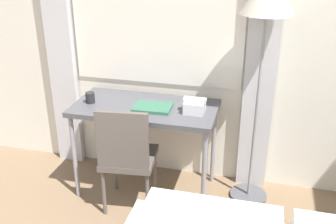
{
  "coord_description": "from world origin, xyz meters",
  "views": [
    {
      "loc": [
        0.42,
        0.21,
        1.98
      ],
      "look_at": [
        -0.16,
        2.52,
        0.92
      ],
      "focal_mm": 42.0,
      "sensor_mm": 36.0,
      "label": 1
    }
  ],
  "objects_px": {
    "book": "(153,107)",
    "telephone": "(195,106)",
    "desk": "(145,114)",
    "desk_chair": "(127,154)",
    "mug": "(90,98)",
    "standing_lamp": "(267,10)"
  },
  "relations": [
    {
      "from": "desk",
      "to": "telephone",
      "type": "height_order",
      "value": "telephone"
    },
    {
      "from": "book",
      "to": "desk_chair",
      "type": "bearing_deg",
      "value": -118.39
    },
    {
      "from": "desk",
      "to": "desk_chair",
      "type": "height_order",
      "value": "desk_chair"
    },
    {
      "from": "standing_lamp",
      "to": "telephone",
      "type": "bearing_deg",
      "value": -167.1
    },
    {
      "from": "mug",
      "to": "desk_chair",
      "type": "bearing_deg",
      "value": -32.7
    },
    {
      "from": "desk_chair",
      "to": "telephone",
      "type": "xyz_separation_m",
      "value": [
        0.46,
        0.27,
        0.33
      ]
    },
    {
      "from": "telephone",
      "to": "mug",
      "type": "distance_m",
      "value": 0.84
    },
    {
      "from": "desk",
      "to": "mug",
      "type": "height_order",
      "value": "mug"
    },
    {
      "from": "desk",
      "to": "desk_chair",
      "type": "xyz_separation_m",
      "value": [
        -0.06,
        -0.29,
        -0.21
      ]
    },
    {
      "from": "telephone",
      "to": "desk",
      "type": "bearing_deg",
      "value": 177.22
    },
    {
      "from": "desk_chair",
      "to": "desk",
      "type": "bearing_deg",
      "value": 72.01
    },
    {
      "from": "desk",
      "to": "telephone",
      "type": "bearing_deg",
      "value": -2.78
    },
    {
      "from": "desk",
      "to": "standing_lamp",
      "type": "xyz_separation_m",
      "value": [
        0.86,
        0.09,
        0.83
      ]
    },
    {
      "from": "desk",
      "to": "desk_chair",
      "type": "bearing_deg",
      "value": -101.42
    },
    {
      "from": "desk_chair",
      "to": "standing_lamp",
      "type": "height_order",
      "value": "standing_lamp"
    },
    {
      "from": "book",
      "to": "telephone",
      "type": "bearing_deg",
      "value": 4.26
    },
    {
      "from": "desk",
      "to": "book",
      "type": "distance_m",
      "value": 0.12
    },
    {
      "from": "desk_chair",
      "to": "book",
      "type": "height_order",
      "value": "desk_chair"
    },
    {
      "from": "desk",
      "to": "book",
      "type": "bearing_deg",
      "value": -29.97
    },
    {
      "from": "desk_chair",
      "to": "mug",
      "type": "relative_size",
      "value": 10.31
    },
    {
      "from": "desk",
      "to": "desk_chair",
      "type": "relative_size",
      "value": 1.28
    },
    {
      "from": "desk",
      "to": "mug",
      "type": "distance_m",
      "value": 0.46
    }
  ]
}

